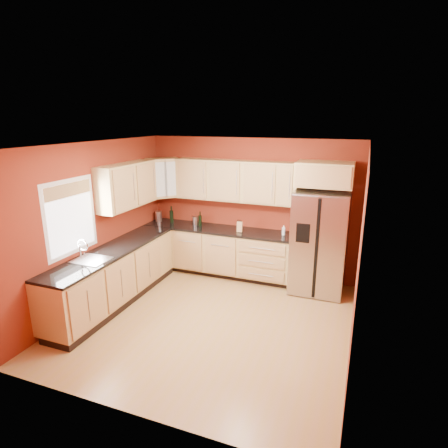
{
  "coord_description": "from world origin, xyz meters",
  "views": [
    {
      "loc": [
        1.97,
        -4.63,
        2.95
      ],
      "look_at": [
        -0.12,
        0.9,
        1.26
      ],
      "focal_mm": 30.0,
      "sensor_mm": 36.0,
      "label": 1
    }
  ],
  "objects_px": {
    "wine_bottle_a": "(171,214)",
    "refrigerator": "(319,242)",
    "soap_dispenser": "(284,230)",
    "canister_left": "(195,221)",
    "knife_block": "(240,227)"
  },
  "relations": [
    {
      "from": "wine_bottle_a",
      "to": "canister_left",
      "type": "bearing_deg",
      "value": -2.04
    },
    {
      "from": "wine_bottle_a",
      "to": "refrigerator",
      "type": "bearing_deg",
      "value": -2.37
    },
    {
      "from": "canister_left",
      "to": "refrigerator",
      "type": "bearing_deg",
      "value": -2.44
    },
    {
      "from": "wine_bottle_a",
      "to": "soap_dispenser",
      "type": "bearing_deg",
      "value": -0.66
    },
    {
      "from": "refrigerator",
      "to": "canister_left",
      "type": "height_order",
      "value": "refrigerator"
    },
    {
      "from": "wine_bottle_a",
      "to": "soap_dispenser",
      "type": "distance_m",
      "value": 2.27
    },
    {
      "from": "refrigerator",
      "to": "knife_block",
      "type": "bearing_deg",
      "value": 179.93
    },
    {
      "from": "soap_dispenser",
      "to": "canister_left",
      "type": "bearing_deg",
      "value": 179.76
    },
    {
      "from": "refrigerator",
      "to": "canister_left",
      "type": "bearing_deg",
      "value": 177.56
    },
    {
      "from": "canister_left",
      "to": "wine_bottle_a",
      "type": "relative_size",
      "value": 0.55
    },
    {
      "from": "refrigerator",
      "to": "wine_bottle_a",
      "type": "xyz_separation_m",
      "value": [
        -2.91,
        0.12,
        0.2
      ]
    },
    {
      "from": "wine_bottle_a",
      "to": "knife_block",
      "type": "distance_m",
      "value": 1.48
    },
    {
      "from": "canister_left",
      "to": "soap_dispenser",
      "type": "height_order",
      "value": "canister_left"
    },
    {
      "from": "soap_dispenser",
      "to": "refrigerator",
      "type": "bearing_deg",
      "value": -8.33
    },
    {
      "from": "wine_bottle_a",
      "to": "soap_dispenser",
      "type": "relative_size",
      "value": 1.91
    }
  ]
}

